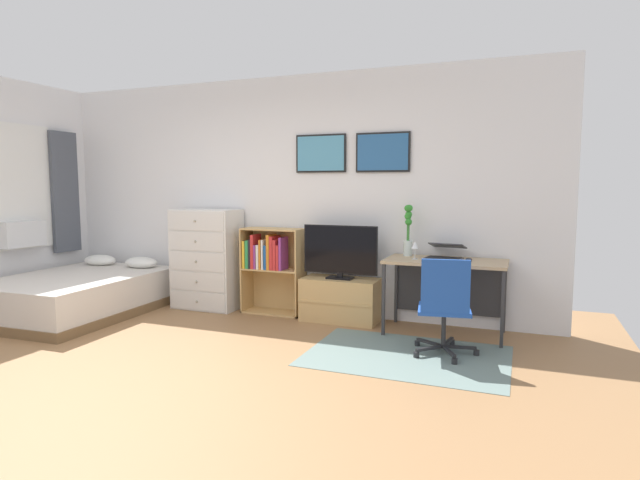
{
  "coord_description": "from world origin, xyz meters",
  "views": [
    {
      "loc": [
        2.58,
        -3.04,
        1.46
      ],
      "look_at": [
        0.8,
        1.5,
        0.95
      ],
      "focal_mm": 29.06,
      "sensor_mm": 36.0,
      "label": 1
    }
  ],
  "objects": [
    {
      "name": "bamboo_vase",
      "position": [
        1.49,
        2.24,
        1.02
      ],
      "size": [
        0.09,
        0.09,
        0.53
      ],
      "color": "silver",
      "rests_on": "desk"
    },
    {
      "name": "desk",
      "position": [
        1.89,
        2.15,
        0.6
      ],
      "size": [
        1.16,
        0.6,
        0.74
      ],
      "color": "tan",
      "rests_on": "ground_plane"
    },
    {
      "name": "wine_glass",
      "position": [
        1.6,
        2.01,
        0.87
      ],
      "size": [
        0.07,
        0.07,
        0.18
      ],
      "color": "silver",
      "rests_on": "desk"
    },
    {
      "name": "bed",
      "position": [
        -2.15,
        1.38,
        0.23
      ],
      "size": [
        1.53,
        2.02,
        0.57
      ],
      "rotation": [
        0.0,
        0.0,
        0.03
      ],
      "color": "brown",
      "rests_on": "ground_plane"
    },
    {
      "name": "laptop",
      "position": [
        1.87,
        2.19,
        0.8
      ],
      "size": [
        0.39,
        0.42,
        0.15
      ],
      "rotation": [
        0.0,
        0.0,
        -0.14
      ],
      "color": "#333338",
      "rests_on": "desk"
    },
    {
      "name": "ground_plane",
      "position": [
        0.0,
        0.0,
        0.0
      ],
      "size": [
        7.2,
        7.2,
        0.0
      ],
      "primitive_type": "plane",
      "color": "#936B44"
    },
    {
      "name": "tv_stand",
      "position": [
        0.77,
        2.17,
        0.23
      ],
      "size": [
        0.83,
        0.41,
        0.47
      ],
      "color": "tan",
      "rests_on": "ground_plane"
    },
    {
      "name": "wall_back_with_posters",
      "position": [
        0.01,
        2.43,
        1.36
      ],
      "size": [
        6.12,
        0.09,
        2.7
      ],
      "color": "white",
      "rests_on": "ground_plane"
    },
    {
      "name": "area_rug",
      "position": [
        1.69,
        1.27,
        0.0
      ],
      "size": [
        1.7,
        1.2,
        0.01
      ],
      "primitive_type": "cube",
      "color": "slate",
      "rests_on": "ground_plane"
    },
    {
      "name": "computer_mouse",
      "position": [
        2.11,
        2.08,
        0.76
      ],
      "size": [
        0.06,
        0.1,
        0.03
      ],
      "primitive_type": "ellipsoid",
      "color": "#262628",
      "rests_on": "desk"
    },
    {
      "name": "television",
      "position": [
        0.77,
        2.15,
        0.75
      ],
      "size": [
        0.82,
        0.16,
        0.58
      ],
      "color": "black",
      "rests_on": "tv_stand"
    },
    {
      "name": "office_chair",
      "position": [
        1.99,
        1.36,
        0.46
      ],
      "size": [
        0.58,
        0.58,
        0.86
      ],
      "rotation": [
        0.0,
        0.0,
        0.16
      ],
      "color": "#232326",
      "rests_on": "ground_plane"
    },
    {
      "name": "bookshelf",
      "position": [
        -0.1,
        2.22,
        0.59
      ],
      "size": [
        0.71,
        0.3,
        0.98
      ],
      "color": "tan",
      "rests_on": "ground_plane"
    },
    {
      "name": "dresser",
      "position": [
        -0.91,
        2.15,
        0.59
      ],
      "size": [
        0.79,
        0.46,
        1.18
      ],
      "color": "silver",
      "rests_on": "ground_plane"
    }
  ]
}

